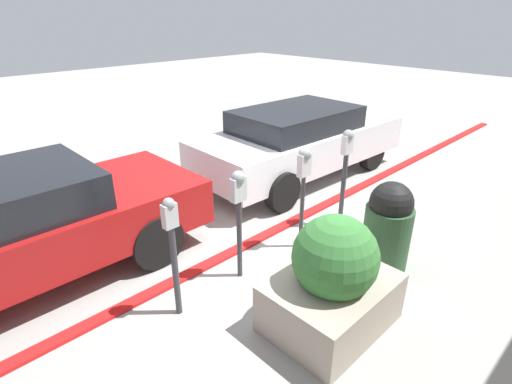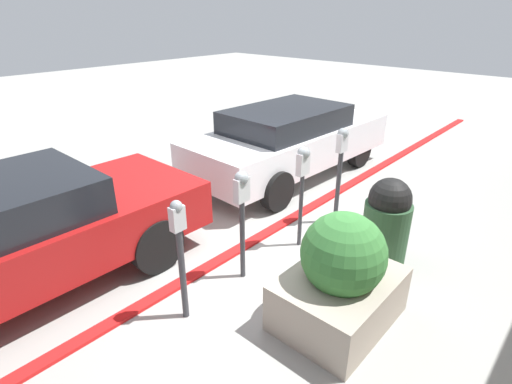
# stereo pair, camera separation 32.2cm
# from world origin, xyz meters

# --- Properties ---
(ground_plane) EXTENTS (40.00, 40.00, 0.00)m
(ground_plane) POSITION_xyz_m (0.00, 0.00, 0.00)
(ground_plane) COLOR #999993
(curb_strip) EXTENTS (19.00, 0.16, 0.04)m
(curb_strip) POSITION_xyz_m (0.00, 0.08, 0.02)
(curb_strip) COLOR red
(curb_strip) RESTS_ON ground_plane
(parking_meter_nearest) EXTENTS (0.15, 0.13, 1.40)m
(parking_meter_nearest) POSITION_xyz_m (-1.46, -0.40, 0.91)
(parking_meter_nearest) COLOR #38383D
(parking_meter_nearest) RESTS_ON ground_plane
(parking_meter_second) EXTENTS (0.19, 0.16, 1.42)m
(parking_meter_second) POSITION_xyz_m (-0.52, -0.37, 1.03)
(parking_meter_second) COLOR #38383D
(parking_meter_second) RESTS_ON ground_plane
(parking_meter_middle) EXTENTS (0.20, 0.17, 1.46)m
(parking_meter_middle) POSITION_xyz_m (0.56, -0.45, 1.10)
(parking_meter_middle) COLOR #38383D
(parking_meter_middle) RESTS_ON ground_plane
(parking_meter_fourth) EXTENTS (0.19, 0.16, 1.52)m
(parking_meter_fourth) POSITION_xyz_m (1.50, -0.46, 1.05)
(parking_meter_fourth) COLOR #38383D
(parking_meter_fourth) RESTS_ON ground_plane
(planter_box) EXTENTS (1.31, 0.99, 1.27)m
(planter_box) POSITION_xyz_m (-0.40, -1.66, 0.54)
(planter_box) COLOR #A39989
(planter_box) RESTS_ON ground_plane
(parked_car_middle) EXTENTS (4.50, 1.86, 1.40)m
(parked_car_middle) POSITION_xyz_m (2.54, 1.27, 0.76)
(parked_car_middle) COLOR silver
(parked_car_middle) RESTS_ON ground_plane
(trash_bin) EXTENTS (0.59, 0.59, 1.19)m
(trash_bin) POSITION_xyz_m (0.95, -1.51, 0.59)
(trash_bin) COLOR #2D5133
(trash_bin) RESTS_ON ground_plane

